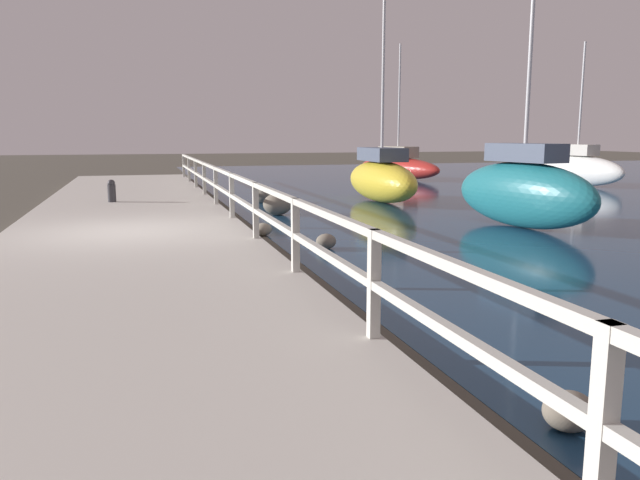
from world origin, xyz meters
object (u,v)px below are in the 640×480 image
(mooring_bollard, at_px, (112,191))
(sailboat_yellow, at_px, (381,178))
(sailboat_white, at_px, (577,168))
(sailboat_red, at_px, (398,166))
(sailboat_teal, at_px, (523,190))

(mooring_bollard, distance_m, sailboat_yellow, 8.07)
(sailboat_white, xyz_separation_m, sailboat_red, (-5.54, 5.83, -0.09))
(mooring_bollard, xyz_separation_m, sailboat_red, (12.77, 9.46, 0.07))
(sailboat_white, relative_size, sailboat_red, 0.92)
(sailboat_teal, xyz_separation_m, sailboat_white, (9.23, 9.79, -0.14))
(mooring_bollard, relative_size, sailboat_white, 0.11)
(sailboat_yellow, distance_m, sailboat_teal, 6.14)
(mooring_bollard, bearing_deg, sailboat_white, 11.23)
(sailboat_yellow, height_order, sailboat_red, sailboat_yellow)
(mooring_bollard, relative_size, sailboat_yellow, 0.09)
(sailboat_yellow, xyz_separation_m, sailboat_teal, (1.00, -6.05, 0.11))
(sailboat_yellow, bearing_deg, mooring_bollard, 179.85)
(sailboat_yellow, relative_size, sailboat_red, 1.12)
(mooring_bollard, distance_m, sailboat_white, 18.66)
(sailboat_yellow, relative_size, sailboat_teal, 0.94)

